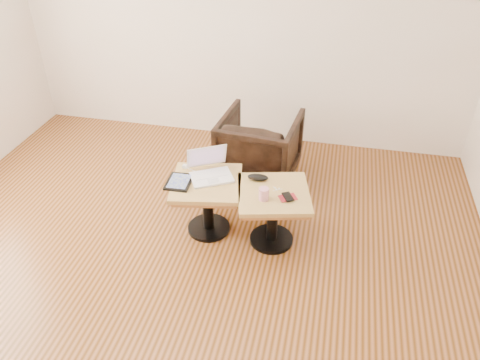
% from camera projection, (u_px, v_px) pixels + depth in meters
% --- Properties ---
extents(room_shell, '(4.52, 4.52, 2.71)m').
position_uv_depth(room_shell, '(155.00, 112.00, 2.53)').
color(room_shell, '#512D0C').
rests_on(room_shell, ground).
extents(side_table_left, '(0.60, 0.60, 0.47)m').
position_uv_depth(side_table_left, '(207.00, 194.00, 3.60)').
color(side_table_left, black).
rests_on(side_table_left, ground).
extents(side_table_right, '(0.63, 0.63, 0.47)m').
position_uv_depth(side_table_right, '(273.00, 205.00, 3.48)').
color(side_table_right, black).
rests_on(side_table_right, ground).
extents(laptop, '(0.41, 0.40, 0.21)m').
position_uv_depth(laptop, '(210.00, 170.00, 3.58)').
color(laptop, white).
rests_on(laptop, side_table_left).
extents(tablet, '(0.19, 0.24, 0.02)m').
position_uv_depth(tablet, '(179.00, 182.00, 3.51)').
color(tablet, black).
rests_on(tablet, side_table_left).
extents(charging_adapter, '(0.04, 0.04, 0.02)m').
position_uv_depth(charging_adapter, '(185.00, 166.00, 3.68)').
color(charging_adapter, white).
rests_on(charging_adapter, side_table_left).
extents(glasses_case, '(0.16, 0.08, 0.05)m').
position_uv_depth(glasses_case, '(258.00, 177.00, 3.53)').
color(glasses_case, black).
rests_on(glasses_case, side_table_right).
extents(striped_cup, '(0.08, 0.08, 0.09)m').
position_uv_depth(striped_cup, '(264.00, 194.00, 3.32)').
color(striped_cup, '#D03768').
rests_on(striped_cup, side_table_right).
extents(earbuds_tangle, '(0.07, 0.04, 0.01)m').
position_uv_depth(earbuds_tangle, '(277.00, 189.00, 3.44)').
color(earbuds_tangle, white).
rests_on(earbuds_tangle, side_table_right).
extents(phone_on_sleeve, '(0.15, 0.13, 0.02)m').
position_uv_depth(phone_on_sleeve, '(288.00, 197.00, 3.35)').
color(phone_on_sleeve, maroon).
rests_on(phone_on_sleeve, side_table_right).
extents(armchair, '(0.74, 0.76, 0.63)m').
position_uv_depth(armchair, '(260.00, 147.00, 4.26)').
color(armchair, black).
rests_on(armchair, ground).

